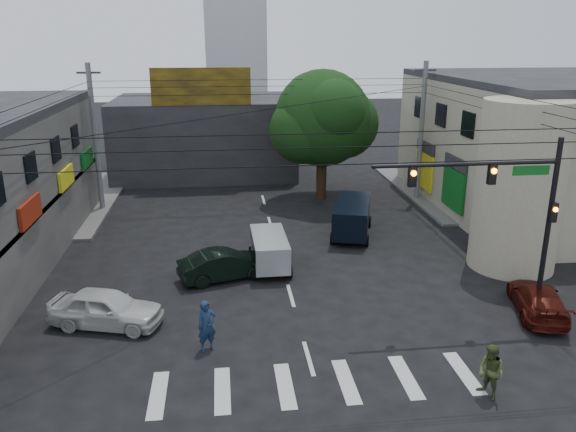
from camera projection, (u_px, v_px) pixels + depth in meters
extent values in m
plane|color=black|center=(297.00, 317.00, 22.34)|extent=(160.00, 160.00, 0.00)
cube|color=#514F4C|center=(505.00, 187.00, 41.39)|extent=(16.00, 16.00, 0.15)
cube|color=gray|center=(551.00, 147.00, 35.47)|extent=(14.00, 18.00, 8.00)
cylinder|color=gray|center=(519.00, 187.00, 26.16)|extent=(4.00, 4.00, 8.00)
cube|color=#232326|center=(205.00, 135.00, 45.54)|extent=(14.00, 10.00, 6.00)
cube|color=olive|center=(201.00, 87.00, 39.60)|extent=(7.00, 0.30, 2.60)
cylinder|color=black|center=(322.00, 167.00, 38.20)|extent=(0.70, 0.70, 4.40)
sphere|color=black|center=(322.00, 118.00, 37.19)|extent=(6.40, 6.40, 6.40)
cylinder|color=black|center=(548.00, 231.00, 21.38)|extent=(0.20, 0.20, 7.20)
cylinder|color=black|center=(467.00, 164.00, 20.16)|extent=(7.00, 0.14, 0.14)
cube|color=black|center=(492.00, 174.00, 20.39)|extent=(0.28, 0.22, 0.75)
cube|color=black|center=(412.00, 177.00, 20.05)|extent=(0.28, 0.22, 0.75)
sphere|color=orange|center=(494.00, 171.00, 20.22)|extent=(0.20, 0.20, 0.20)
sphere|color=orange|center=(414.00, 173.00, 19.87)|extent=(0.20, 0.20, 0.20)
cube|color=#0D5C19|center=(531.00, 170.00, 20.54)|extent=(1.40, 0.06, 0.35)
cylinder|color=#59595B|center=(95.00, 139.00, 34.86)|extent=(0.32, 0.32, 9.20)
cylinder|color=#59595B|center=(421.00, 132.00, 37.26)|extent=(0.32, 0.32, 9.20)
imported|color=black|center=(225.00, 265.00, 25.73)|extent=(3.84, 5.04, 1.39)
imported|color=silver|center=(106.00, 308.00, 21.51)|extent=(4.01, 5.24, 1.48)
imported|color=#3E0E08|center=(538.00, 299.00, 22.50)|extent=(4.00, 5.16, 1.23)
imported|color=#142646|center=(207.00, 326.00, 19.76)|extent=(1.01, 0.95, 1.90)
imported|color=#3C4922|center=(491.00, 372.00, 17.16)|extent=(1.35, 1.30, 1.78)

